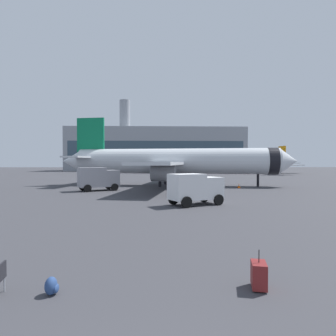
{
  "coord_description": "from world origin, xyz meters",
  "views": [
    {
      "loc": [
        0.21,
        -2.75,
        3.55
      ],
      "look_at": [
        1.16,
        24.43,
        3.0
      ],
      "focal_mm": 30.89,
      "sensor_mm": 36.0,
      "label": 1
    }
  ],
  "objects_px": {
    "cargo_van": "(195,188)",
    "safety_cone_near": "(239,186)",
    "safety_cone_mid": "(116,182)",
    "airplane_taxiing": "(264,165)",
    "traveller_backpack": "(52,286)",
    "service_truck": "(98,178)",
    "safety_cone_far": "(194,180)",
    "airplane_at_gate": "(174,161)",
    "rolling_suitcase": "(259,275)"
  },
  "relations": [
    {
      "from": "cargo_van",
      "to": "safety_cone_near",
      "type": "distance_m",
      "value": 17.4
    },
    {
      "from": "cargo_van",
      "to": "safety_cone_mid",
      "type": "distance_m",
      "value": 24.67
    },
    {
      "from": "airplane_taxiing",
      "to": "traveller_backpack",
      "type": "distance_m",
      "value": 89.02
    },
    {
      "from": "service_truck",
      "to": "traveller_backpack",
      "type": "relative_size",
      "value": 10.98
    },
    {
      "from": "cargo_van",
      "to": "safety_cone_far",
      "type": "distance_m",
      "value": 26.96
    },
    {
      "from": "safety_cone_far",
      "to": "traveller_backpack",
      "type": "distance_m",
      "value": 43.72
    },
    {
      "from": "airplane_taxiing",
      "to": "traveller_backpack",
      "type": "height_order",
      "value": "airplane_taxiing"
    },
    {
      "from": "airplane_at_gate",
      "to": "safety_cone_near",
      "type": "distance_m",
      "value": 10.24
    },
    {
      "from": "safety_cone_near",
      "to": "safety_cone_far",
      "type": "distance_m",
      "value": 12.3
    },
    {
      "from": "airplane_taxiing",
      "to": "rolling_suitcase",
      "type": "xyz_separation_m",
      "value": [
        -30.43,
        -81.15,
        -2.4
      ]
    },
    {
      "from": "airplane_at_gate",
      "to": "airplane_taxiing",
      "type": "xyz_separation_m",
      "value": [
        30.8,
        45.59,
        -0.86
      ]
    },
    {
      "from": "airplane_taxiing",
      "to": "safety_cone_near",
      "type": "height_order",
      "value": "airplane_taxiing"
    },
    {
      "from": "airplane_at_gate",
      "to": "safety_cone_near",
      "type": "relative_size",
      "value": 58.85
    },
    {
      "from": "airplane_at_gate",
      "to": "service_truck",
      "type": "bearing_deg",
      "value": -143.5
    },
    {
      "from": "safety_cone_mid",
      "to": "service_truck",
      "type": "bearing_deg",
      "value": -94.34
    },
    {
      "from": "airplane_at_gate",
      "to": "safety_cone_far",
      "type": "xyz_separation_m",
      "value": [
        3.89,
        7.0,
        -3.32
      ]
    },
    {
      "from": "service_truck",
      "to": "safety_cone_mid",
      "type": "distance_m",
      "value": 10.35
    },
    {
      "from": "airplane_at_gate",
      "to": "safety_cone_far",
      "type": "height_order",
      "value": "airplane_at_gate"
    },
    {
      "from": "cargo_van",
      "to": "rolling_suitcase",
      "type": "relative_size",
      "value": 4.39
    },
    {
      "from": "service_truck",
      "to": "safety_cone_far",
      "type": "relative_size",
      "value": 7.65
    },
    {
      "from": "safety_cone_near",
      "to": "safety_cone_far",
      "type": "height_order",
      "value": "safety_cone_far"
    },
    {
      "from": "airplane_taxiing",
      "to": "safety_cone_mid",
      "type": "xyz_separation_m",
      "value": [
        -39.94,
        -42.69,
        -2.47
      ]
    },
    {
      "from": "airplane_at_gate",
      "to": "service_truck",
      "type": "xyz_separation_m",
      "value": [
        -9.91,
        -7.33,
        -2.05
      ]
    },
    {
      "from": "safety_cone_mid",
      "to": "safety_cone_near",
      "type": "bearing_deg",
      "value": -22.13
    },
    {
      "from": "cargo_van",
      "to": "safety_cone_mid",
      "type": "xyz_separation_m",
      "value": [
        -9.76,
        22.63,
        -1.13
      ]
    },
    {
      "from": "traveller_backpack",
      "to": "airplane_taxiing",
      "type": "bearing_deg",
      "value": 66.06
    },
    {
      "from": "safety_cone_near",
      "to": "safety_cone_far",
      "type": "relative_size",
      "value": 0.88
    },
    {
      "from": "safety_cone_far",
      "to": "service_truck",
      "type": "bearing_deg",
      "value": -133.91
    },
    {
      "from": "safety_cone_far",
      "to": "traveller_backpack",
      "type": "xyz_separation_m",
      "value": [
        -9.2,
        -42.74,
        -0.11
      ]
    },
    {
      "from": "cargo_van",
      "to": "traveller_backpack",
      "type": "bearing_deg",
      "value": -110.34
    },
    {
      "from": "safety_cone_mid",
      "to": "airplane_at_gate",
      "type": "bearing_deg",
      "value": -17.61
    },
    {
      "from": "airplane_at_gate",
      "to": "safety_cone_far",
      "type": "distance_m",
      "value": 8.67
    },
    {
      "from": "traveller_backpack",
      "to": "rolling_suitcase",
      "type": "bearing_deg",
      "value": 1.77
    },
    {
      "from": "rolling_suitcase",
      "to": "traveller_backpack",
      "type": "xyz_separation_m",
      "value": [
        -5.68,
        -0.17,
        -0.16
      ]
    },
    {
      "from": "airplane_at_gate",
      "to": "airplane_taxiing",
      "type": "relative_size",
      "value": 1.31
    },
    {
      "from": "safety_cone_near",
      "to": "safety_cone_mid",
      "type": "xyz_separation_m",
      "value": [
        -17.79,
        7.23,
        0.02
      ]
    },
    {
      "from": "service_truck",
      "to": "safety_cone_far",
      "type": "distance_m",
      "value": 19.94
    },
    {
      "from": "service_truck",
      "to": "airplane_taxiing",
      "type": "bearing_deg",
      "value": 52.43
    },
    {
      "from": "traveller_backpack",
      "to": "safety_cone_mid",
      "type": "bearing_deg",
      "value": 95.65
    },
    {
      "from": "safety_cone_near",
      "to": "traveller_backpack",
      "type": "height_order",
      "value": "safety_cone_near"
    },
    {
      "from": "service_truck",
      "to": "airplane_at_gate",
      "type": "bearing_deg",
      "value": 36.5
    },
    {
      "from": "service_truck",
      "to": "safety_cone_mid",
      "type": "relative_size",
      "value": 8.04
    },
    {
      "from": "airplane_at_gate",
      "to": "rolling_suitcase",
      "type": "relative_size",
      "value": 32.41
    },
    {
      "from": "safety_cone_far",
      "to": "traveller_backpack",
      "type": "height_order",
      "value": "safety_cone_far"
    },
    {
      "from": "safety_cone_mid",
      "to": "airplane_taxiing",
      "type": "bearing_deg",
      "value": 46.91
    },
    {
      "from": "safety_cone_far",
      "to": "safety_cone_mid",
      "type": "bearing_deg",
      "value": -162.51
    },
    {
      "from": "airplane_at_gate",
      "to": "safety_cone_near",
      "type": "xyz_separation_m",
      "value": [
        8.65,
        -4.33,
        -3.36
      ]
    },
    {
      "from": "safety_cone_near",
      "to": "safety_cone_mid",
      "type": "height_order",
      "value": "safety_cone_mid"
    },
    {
      "from": "rolling_suitcase",
      "to": "airplane_taxiing",
      "type": "bearing_deg",
      "value": 69.44
    },
    {
      "from": "safety_cone_far",
      "to": "rolling_suitcase",
      "type": "bearing_deg",
      "value": -94.73
    }
  ]
}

